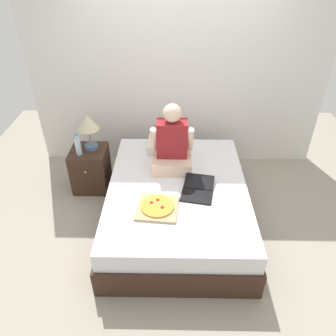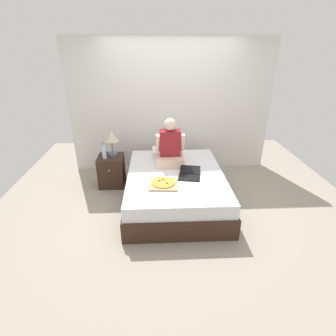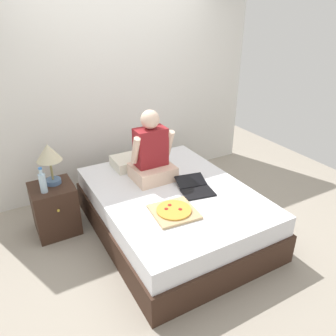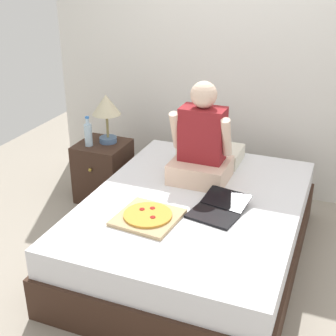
% 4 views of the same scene
% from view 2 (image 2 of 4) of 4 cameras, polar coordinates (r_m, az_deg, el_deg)
% --- Properties ---
extents(ground_plane, '(5.86, 5.86, 0.00)m').
position_cam_2_polar(ground_plane, '(4.37, 1.56, -7.12)').
color(ground_plane, '#9E9384').
extents(wall_back, '(3.86, 0.12, 2.50)m').
position_cam_2_polar(wall_back, '(5.18, 0.57, 13.10)').
color(wall_back, silver).
rests_on(wall_back, ground).
extents(bed, '(1.53, 2.03, 0.52)m').
position_cam_2_polar(bed, '(4.24, 1.60, -4.22)').
color(bed, '#382319').
rests_on(bed, ground).
extents(nightstand_left, '(0.44, 0.47, 0.56)m').
position_cam_2_polar(nightstand_left, '(4.85, -12.16, -0.55)').
color(nightstand_left, '#382319').
rests_on(nightstand_left, ground).
extents(lamp_on_left_nightstand, '(0.26, 0.26, 0.45)m').
position_cam_2_polar(lamp_on_left_nightstand, '(4.66, -12.25, 6.44)').
color(lamp_on_left_nightstand, '#4C6B93').
rests_on(lamp_on_left_nightstand, nightstand_left).
extents(water_bottle, '(0.07, 0.07, 0.28)m').
position_cam_2_polar(water_bottle, '(4.63, -13.73, 3.30)').
color(water_bottle, silver).
rests_on(water_bottle, nightstand_left).
extents(pillow, '(0.52, 0.34, 0.12)m').
position_cam_2_polar(pillow, '(4.76, -0.26, 3.50)').
color(pillow, silver).
rests_on(pillow, bed).
extents(person_seated, '(0.47, 0.40, 0.78)m').
position_cam_2_polar(person_seated, '(4.32, 0.47, 4.38)').
color(person_seated, beige).
rests_on(person_seated, bed).
extents(laptop, '(0.39, 0.47, 0.07)m').
position_cam_2_polar(laptop, '(4.02, 4.71, -1.51)').
color(laptop, black).
rests_on(laptop, bed).
extents(pizza_box, '(0.43, 0.43, 0.05)m').
position_cam_2_polar(pizza_box, '(3.77, -1.01, -3.40)').
color(pizza_box, tan).
rests_on(pizza_box, bed).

